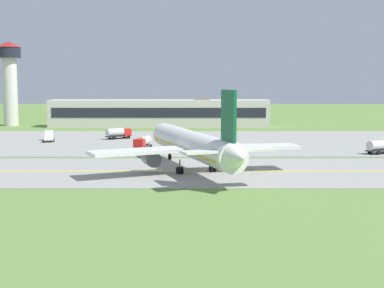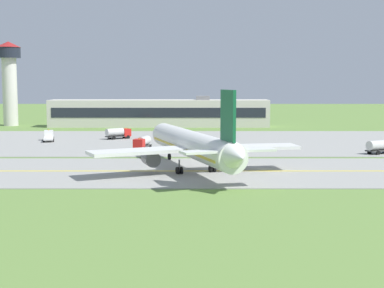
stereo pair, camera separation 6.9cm
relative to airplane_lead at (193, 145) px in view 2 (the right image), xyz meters
name	(u,v)px [view 2 (the right image)]	position (x,y,z in m)	size (l,w,h in m)	color
ground_plane	(151,172)	(-6.35, 0.24, -4.13)	(500.00, 500.00, 0.00)	olive
taxiway_strip	(151,171)	(-6.35, 0.24, -4.08)	(240.00, 28.00, 0.10)	gray
apron_pad	(209,142)	(3.65, 42.24, -4.08)	(140.00, 52.00, 0.10)	gray
taxiway_centreline	(151,171)	(-6.35, 0.24, -4.03)	(220.00, 0.60, 0.01)	yellow
airplane_lead	(193,145)	(0.00, 0.00, 0.00)	(31.79, 38.72, 12.70)	white
service_truck_baggage	(118,133)	(-17.63, 47.91, -2.60)	(6.07, 5.16, 2.65)	red
service_truck_fuel	(143,142)	(-10.07, 27.20, -2.60)	(3.45, 6.31, 2.65)	red
service_truck_catering	(381,146)	(35.53, 20.82, -2.60)	(6.24, 4.71, 2.65)	#264CA5
service_truck_pushback	(49,136)	(-33.01, 43.53, -2.95)	(3.44, 6.69, 2.59)	silver
terminal_building	(160,113)	(-9.96, 84.63, -0.08)	(65.73, 8.80, 9.27)	beige
control_tower	(9,75)	(-56.03, 88.32, 11.39)	(7.60, 7.60, 25.66)	silver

